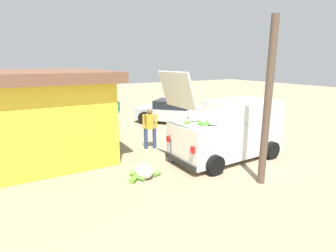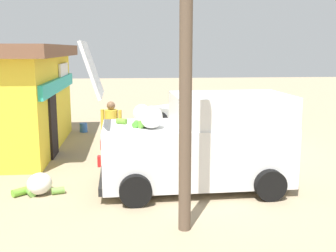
{
  "view_description": "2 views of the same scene",
  "coord_description": "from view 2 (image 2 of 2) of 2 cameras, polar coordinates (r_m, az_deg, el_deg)",
  "views": [
    {
      "loc": [
        -9.57,
        7.26,
        3.31
      ],
      "look_at": [
        -0.81,
        2.27,
        0.85
      ],
      "focal_mm": 28.12,
      "sensor_mm": 36.0,
      "label": 1
    },
    {
      "loc": [
        -11.16,
        2.42,
        2.91
      ],
      "look_at": [
        -0.46,
        1.49,
        0.87
      ],
      "focal_mm": 43.83,
      "sensor_mm": 36.0,
      "label": 2
    }
  ],
  "objects": [
    {
      "name": "ground_plane",
      "position": [
        11.78,
        7.05,
        -3.64
      ],
      "size": [
        60.0,
        60.0,
        0.0
      ],
      "primitive_type": "plane",
      "color": "#9E896B"
    },
    {
      "name": "delivery_van",
      "position": [
        8.6,
        4.69,
        -2.22
      ],
      "size": [
        2.19,
        4.24,
        3.05
      ],
      "color": "white",
      "rests_on": "ground_plane"
    },
    {
      "name": "parked_sedan",
      "position": [
        14.5,
        5.53,
        1.53
      ],
      "size": [
        4.16,
        4.07,
        1.25
      ],
      "color": "#B2B7BC",
      "rests_on": "ground_plane"
    },
    {
      "name": "vendor_standing",
      "position": [
        10.72,
        -7.87,
        -0.13
      ],
      "size": [
        0.43,
        0.55,
        1.57
      ],
      "color": "navy",
      "rests_on": "ground_plane"
    },
    {
      "name": "customer_bending",
      "position": [
        8.99,
        -6.69,
        -2.72
      ],
      "size": [
        0.77,
        0.77,
        1.31
      ],
      "color": "navy",
      "rests_on": "ground_plane"
    },
    {
      "name": "unloaded_banana_pile",
      "position": [
        8.8,
        -17.57,
        -7.79
      ],
      "size": [
        0.72,
        1.05,
        0.42
      ],
      "color": "silver",
      "rests_on": "ground_plane"
    },
    {
      "name": "paint_bucket",
      "position": [
        14.76,
        -11.66,
        -0.22
      ],
      "size": [
        0.27,
        0.27,
        0.32
      ],
      "primitive_type": "cylinder",
      "color": "blue",
      "rests_on": "ground_plane"
    },
    {
      "name": "utility_pole",
      "position": [
        6.32,
        2.45,
        4.53
      ],
      "size": [
        0.2,
        0.2,
        4.45
      ],
      "primitive_type": "cylinder",
      "color": "brown",
      "rests_on": "ground_plane"
    }
  ]
}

